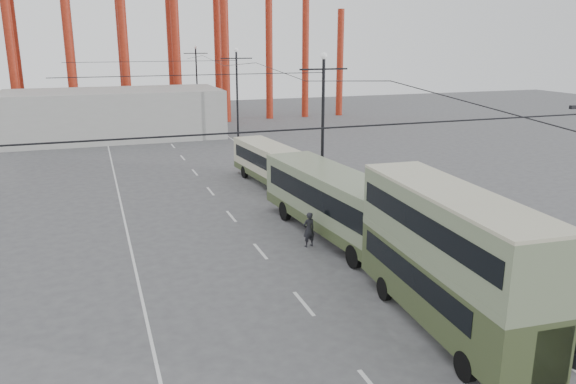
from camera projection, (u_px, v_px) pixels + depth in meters
name	position (u px, v px, depth m)	size (l,w,h in m)	color
ground	(374.00, 350.00, 18.82)	(160.00, 160.00, 0.00)	#4C4C4E
road_markings	(220.00, 200.00, 36.48)	(12.52, 120.00, 0.01)	silver
lamp_post_mid	(323.00, 127.00, 35.77)	(3.20, 0.44, 9.32)	black
lamp_post_far	(237.00, 96.00, 55.80)	(3.20, 0.44, 9.32)	black
lamp_post_distant	(197.00, 81.00, 75.84)	(3.20, 0.44, 9.32)	black
fairground_shed	(114.00, 114.00, 59.05)	(22.00, 10.00, 5.00)	#9B9A96
double_decker_bus	(449.00, 254.00, 19.54)	(2.99, 9.66, 5.12)	#3A4525
single_decker_green	(335.00, 201.00, 29.19)	(3.83, 12.32, 3.43)	#6F7D5B
single_decker_cream	(270.00, 163.00, 40.07)	(3.17, 9.20, 2.80)	#B8B494
pedestrian	(309.00, 230.00, 28.03)	(0.66, 0.43, 1.80)	black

